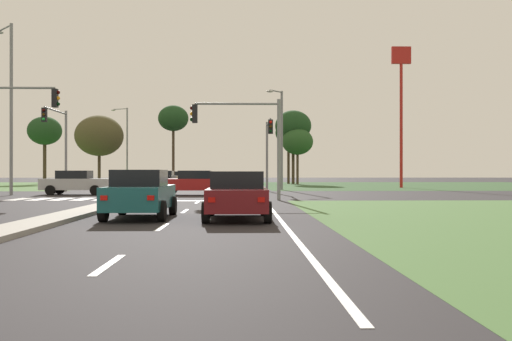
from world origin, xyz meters
TOP-DOWN VIEW (x-y plane):
  - ground_plane at (0.00, 30.00)m, footprint 200.00×200.00m
  - grass_verge_far_right at (25.50, 54.50)m, footprint 35.00×35.00m
  - median_island_near at (0.00, 11.00)m, footprint 1.20×22.00m
  - median_island_far at (0.00, 55.00)m, footprint 1.20×36.00m
  - lane_dash_near at (3.50, 3.70)m, footprint 0.14×2.00m
  - lane_dash_second at (3.50, 9.70)m, footprint 0.14×2.00m
  - lane_dash_third at (3.50, 15.70)m, footprint 0.14×2.00m
  - lane_dash_fourth at (3.50, 21.70)m, footprint 0.14×2.00m
  - lane_dash_fifth at (3.50, 27.70)m, footprint 0.14×2.00m
  - edge_line_right at (6.85, 12.00)m, footprint 0.14×24.00m
  - stop_bar_near at (3.80, 23.00)m, footprint 6.40×0.50m
  - crosswalk_bar_near at (-6.40, 24.80)m, footprint 0.70×2.80m
  - crosswalk_bar_second at (-5.25, 24.80)m, footprint 0.70×2.80m
  - crosswalk_bar_third at (-4.10, 24.80)m, footprint 0.70×2.80m
  - crosswalk_bar_fourth at (-2.95, 24.80)m, footprint 0.70×2.80m
  - crosswalk_bar_fifth at (-1.80, 24.80)m, footprint 0.70×2.80m
  - crosswalk_bar_sixth at (-0.65, 24.80)m, footprint 0.70×2.80m
  - car_red_near at (2.56, 30.01)m, footprint 4.45×1.97m
  - car_maroon_second at (5.51, 12.11)m, footprint 2.02×4.38m
  - car_beige_third at (-2.17, 63.75)m, footprint 2.02×4.20m
  - car_black_fifth at (-2.37, 52.89)m, footprint 2.00×4.36m
  - car_silver_sixth at (-5.11, 30.85)m, footprint 4.44×1.97m
  - car_teal_seventh at (2.39, 12.60)m, footprint 1.97×4.18m
  - traffic_signal_far_left at (-7.60, 34.90)m, footprint 0.32×4.90m
  - traffic_signal_near_right at (5.84, 23.40)m, footprint 4.72×0.32m
  - traffic_signal_far_right at (7.60, 34.55)m, footprint 0.32×5.43m
  - traffic_signal_near_left at (-6.26, 23.40)m, footprint 3.96×0.32m
  - street_lamp_second at (-9.09, 30.16)m, footprint 1.80×1.77m
  - street_lamp_third at (8.86, 39.69)m, footprint 1.42×1.47m
  - street_lamp_fourth at (-9.16, 65.51)m, footprint 2.36×1.21m
  - fastfood_pole_sign at (20.58, 45.70)m, footprint 1.80×0.40m
  - treeline_second at (-18.69, 63.38)m, footprint 4.13×4.13m
  - treeline_third at (-10.61, 58.01)m, footprint 5.47×5.47m
  - treeline_fourth at (-2.28, 58.95)m, footprint 3.52×3.52m
  - treeline_fifth at (11.42, 61.87)m, footprint 3.22×3.22m
  - treeline_sixth at (12.32, 59.83)m, footprint 3.70×3.70m
  - treeline_seventh at (11.92, 61.08)m, footprint 4.38×4.38m

SIDE VIEW (x-z plane):
  - ground_plane at x=0.00m, z-range 0.00..0.00m
  - grass_verge_far_right at x=25.50m, z-range 0.00..0.01m
  - lane_dash_near at x=3.50m, z-range 0.00..0.01m
  - lane_dash_second at x=3.50m, z-range 0.00..0.01m
  - lane_dash_third at x=3.50m, z-range 0.00..0.01m
  - lane_dash_fourth at x=3.50m, z-range 0.00..0.01m
  - lane_dash_fifth at x=3.50m, z-range 0.00..0.01m
  - edge_line_right at x=6.85m, z-range 0.00..0.01m
  - stop_bar_near at x=3.80m, z-range 0.00..0.01m
  - crosswalk_bar_near at x=-6.40m, z-range 0.00..0.01m
  - crosswalk_bar_second at x=-5.25m, z-range 0.00..0.01m
  - crosswalk_bar_third at x=-4.10m, z-range 0.00..0.01m
  - crosswalk_bar_fourth at x=-2.95m, z-range 0.00..0.01m
  - crosswalk_bar_fifth at x=-1.80m, z-range 0.00..0.01m
  - crosswalk_bar_sixth at x=-0.65m, z-range 0.00..0.01m
  - median_island_near at x=0.00m, z-range 0.00..0.14m
  - median_island_far at x=0.00m, z-range 0.00..0.14m
  - car_maroon_second at x=5.51m, z-range 0.02..1.53m
  - car_beige_third at x=-2.17m, z-range 0.02..1.54m
  - car_teal_seventh at x=2.39m, z-range 0.01..1.58m
  - car_red_near at x=2.56m, z-range 0.02..1.58m
  - car_silver_sixth at x=-5.11m, z-range 0.02..1.58m
  - car_black_fifth at x=-2.37m, z-range 0.02..1.60m
  - traffic_signal_near_right at x=5.84m, z-range 1.02..6.30m
  - traffic_signal_far_right at x=7.60m, z-range 1.06..6.34m
  - traffic_signal_near_left at x=-6.26m, z-range 1.07..7.15m
  - traffic_signal_far_left at x=-7.60m, z-range 1.14..7.23m
  - street_lamp_third at x=8.86m, z-range 0.50..8.62m
  - treeline_sixth at x=12.32m, z-range 1.72..8.35m
  - street_lamp_fourth at x=-9.16m, z-range 0.57..10.23m
  - treeline_third at x=-10.61m, z-range 1.63..9.55m
  - street_lamp_second at x=-9.09m, z-range 0.57..11.48m
  - treeline_fifth at x=11.42m, z-range 2.38..10.01m
  - treeline_second at x=-18.69m, z-range 2.34..10.65m
  - treeline_seventh at x=11.92m, z-range 2.55..11.45m
  - treeline_fourth at x=-2.28m, z-range 3.04..12.25m
  - fastfood_pole_sign at x=20.58m, z-range 2.89..16.07m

